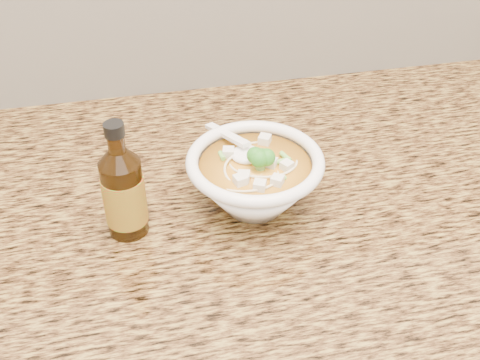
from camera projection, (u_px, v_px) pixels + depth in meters
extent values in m
cube|color=olive|center=(261.00, 202.00, 0.85)|extent=(4.00, 0.68, 0.04)
cylinder|color=white|center=(254.00, 203.00, 0.82)|extent=(0.07, 0.07, 0.01)
torus|color=white|center=(255.00, 161.00, 0.77)|extent=(0.18, 0.18, 0.02)
torus|color=beige|center=(242.00, 163.00, 0.78)|extent=(0.09, 0.09, 0.00)
torus|color=beige|center=(262.00, 161.00, 0.79)|extent=(0.09, 0.09, 0.00)
torus|color=beige|center=(266.00, 169.00, 0.77)|extent=(0.07, 0.07, 0.00)
torus|color=beige|center=(246.00, 169.00, 0.78)|extent=(0.09, 0.09, 0.00)
torus|color=beige|center=(256.00, 163.00, 0.79)|extent=(0.11, 0.11, 0.00)
torus|color=beige|center=(255.00, 166.00, 0.79)|extent=(0.09, 0.09, 0.00)
torus|color=beige|center=(251.00, 165.00, 0.79)|extent=(0.11, 0.11, 0.00)
torus|color=beige|center=(263.00, 166.00, 0.79)|extent=(0.07, 0.07, 0.00)
torus|color=beige|center=(258.00, 177.00, 0.78)|extent=(0.08, 0.08, 0.00)
cube|color=silver|center=(242.00, 140.00, 0.81)|extent=(0.02, 0.02, 0.01)
cube|color=silver|center=(231.00, 159.00, 0.78)|extent=(0.02, 0.02, 0.01)
cube|color=silver|center=(235.00, 145.00, 0.81)|extent=(0.01, 0.01, 0.01)
cube|color=silver|center=(253.00, 152.00, 0.79)|extent=(0.01, 0.01, 0.01)
cube|color=silver|center=(265.00, 149.00, 0.80)|extent=(0.02, 0.02, 0.01)
cube|color=silver|center=(267.00, 147.00, 0.80)|extent=(0.01, 0.01, 0.01)
cube|color=silver|center=(273.00, 161.00, 0.78)|extent=(0.01, 0.01, 0.01)
cube|color=silver|center=(270.00, 171.00, 0.76)|extent=(0.02, 0.02, 0.01)
cube|color=silver|center=(278.00, 183.00, 0.74)|extent=(0.02, 0.02, 0.01)
cube|color=silver|center=(233.00, 158.00, 0.78)|extent=(0.02, 0.02, 0.01)
ellipsoid|color=#196014|center=(261.00, 158.00, 0.76)|extent=(0.03, 0.03, 0.03)
cylinder|color=#75C64C|center=(238.00, 155.00, 0.79)|extent=(0.02, 0.02, 0.01)
cylinder|color=#75C64C|center=(272.00, 156.00, 0.79)|extent=(0.02, 0.02, 0.01)
cylinder|color=#75C64C|center=(255.00, 144.00, 0.81)|extent=(0.02, 0.01, 0.01)
cylinder|color=#75C64C|center=(296.00, 164.00, 0.77)|extent=(0.02, 0.02, 0.01)
cylinder|color=#75C64C|center=(213.00, 168.00, 0.76)|extent=(0.02, 0.02, 0.01)
ellipsoid|color=white|center=(246.00, 155.00, 0.79)|extent=(0.04, 0.04, 0.01)
cube|color=white|center=(227.00, 135.00, 0.81)|extent=(0.05, 0.09, 0.03)
cylinder|color=#361E07|center=(124.00, 197.00, 0.75)|extent=(0.07, 0.07, 0.11)
cylinder|color=#361E07|center=(116.00, 143.00, 0.70)|extent=(0.03, 0.03, 0.02)
cylinder|color=black|center=(114.00, 129.00, 0.69)|extent=(0.03, 0.03, 0.02)
cylinder|color=red|center=(125.00, 199.00, 0.75)|extent=(0.07, 0.07, 0.07)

